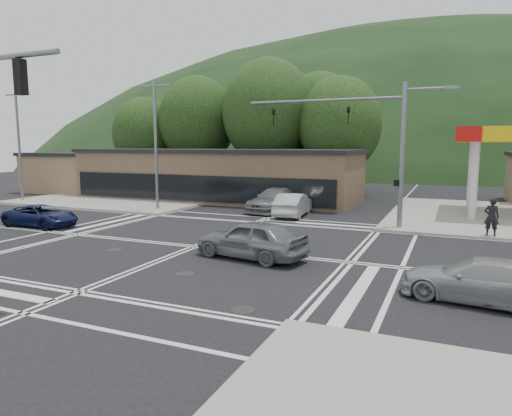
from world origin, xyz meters
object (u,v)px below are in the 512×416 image
at_px(car_grey_center, 251,239).
at_px(car_queue_b, 346,192).
at_px(car_blue_west, 41,216).
at_px(car_silver_east, 481,280).
at_px(pedestrian, 492,217).
at_px(car_northbound, 276,200).
at_px(car_queue_a, 293,205).

xyz_separation_m(car_grey_center, car_queue_b, (-0.52, 20.23, -0.01)).
distance_m(car_blue_west, car_silver_east, 23.02).
distance_m(car_silver_east, pedestrian, 10.61).
height_order(car_silver_east, car_queue_b, car_queue_b).
bearing_deg(car_queue_b, car_silver_east, 120.26).
distance_m(car_grey_center, car_silver_east, 8.75).
distance_m(car_blue_west, pedestrian, 24.46).
height_order(car_grey_center, pedestrian, pedestrian).
bearing_deg(car_silver_east, car_queue_b, -149.66).
height_order(car_silver_east, pedestrian, pedestrian).
bearing_deg(car_blue_west, car_silver_east, -101.16).
xyz_separation_m(car_northbound, pedestrian, (13.27, -4.49, 0.28)).
relative_size(car_blue_west, car_queue_b, 0.95).
bearing_deg(car_blue_west, pedestrian, -75.59).
relative_size(car_grey_center, car_northbound, 0.83).
xyz_separation_m(car_blue_west, car_grey_center, (14.17, -1.96, 0.19)).
bearing_deg(pedestrian, car_blue_west, 13.44).
distance_m(car_queue_b, car_northbound, 8.05).
distance_m(car_queue_b, pedestrian, 15.44).
bearing_deg(car_silver_east, car_northbound, -132.22).
bearing_deg(car_grey_center, car_northbound, -153.69).
xyz_separation_m(car_queue_b, car_northbound, (-3.34, -7.33, 0.03)).
height_order(car_grey_center, car_silver_east, car_grey_center).
xyz_separation_m(car_blue_west, pedestrian, (23.59, 6.46, 0.49)).
relative_size(car_silver_east, pedestrian, 2.40).
distance_m(car_queue_a, car_northbound, 2.39).
height_order(car_blue_west, car_northbound, car_northbound).
height_order(car_northbound, pedestrian, pedestrian).
bearing_deg(car_queue_b, car_grey_center, 99.81).
bearing_deg(car_northbound, car_grey_center, -64.86).
height_order(car_blue_west, car_silver_east, car_silver_east).
height_order(car_silver_east, car_northbound, car_northbound).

